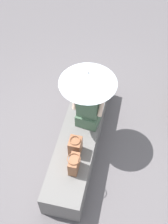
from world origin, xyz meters
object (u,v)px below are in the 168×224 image
shoulder_bag_spare (88,82)px  person_seated (88,107)px  parasol (88,78)px  handbag_black (75,146)px  tote_bag_canvas (74,164)px

shoulder_bag_spare → person_seated: bearing=-167.5°
parasol → handbag_black: parasol is taller
tote_bag_canvas → shoulder_bag_spare: 1.57m
handbag_black → tote_bag_canvas: 0.29m
tote_bag_canvas → shoulder_bag_spare: (1.56, 0.14, 0.02)m
parasol → tote_bag_canvas: bearing=-179.5°
parasol → tote_bag_canvas: (-0.92, -0.01, -0.78)m
person_seated → handbag_black: bearing=173.2°
handbag_black → tote_bag_canvas: handbag_black is taller
parasol → tote_bag_canvas: parasol is taller
person_seated → shoulder_bag_spare: (0.72, 0.16, -0.23)m
parasol → shoulder_bag_spare: parasol is taller
parasol → tote_bag_canvas: size_ratio=3.66×
person_seated → tote_bag_canvas: size_ratio=3.15×
person_seated → parasol: bearing=18.8°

